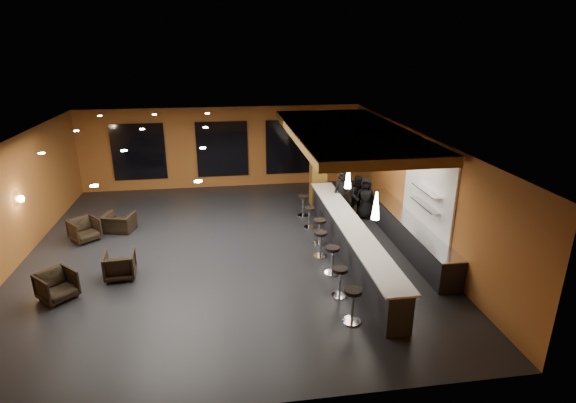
{
  "coord_description": "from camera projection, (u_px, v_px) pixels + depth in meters",
  "views": [
    {
      "loc": [
        0.02,
        -12.82,
        6.15
      ],
      "look_at": [
        2.0,
        0.5,
        1.3
      ],
      "focal_mm": 28.0,
      "sensor_mm": 36.0,
      "label": 1
    }
  ],
  "objects": [
    {
      "name": "wall_left",
      "position": [
        7.0,
        207.0,
        12.58
      ],
      "size": [
        0.1,
        13.0,
        3.5
      ],
      "primitive_type": "cube",
      "color": "#9D5823",
      "rests_on": "floor"
    },
    {
      "name": "window_center",
      "position": [
        222.0,
        149.0,
        19.43
      ],
      "size": [
        2.2,
        0.06,
        2.4
      ],
      "primitive_type": "cube",
      "color": "black",
      "rests_on": "wall_back"
    },
    {
      "name": "wall_sconce",
      "position": [
        20.0,
        199.0,
        13.05
      ],
      "size": [
        0.22,
        0.22,
        0.22
      ],
      "primitive_type": "sphere",
      "color": "#FFE5B2",
      "rests_on": "wall_left"
    },
    {
      "name": "bar_stool_5",
      "position": [
        309.0,
        215.0,
        15.48
      ],
      "size": [
        0.38,
        0.38,
        0.74
      ],
      "rotation": [
        0.0,
        0.0,
        -0.17
      ],
      "color": "silver",
      "rests_on": "floor"
    },
    {
      "name": "pendant_2",
      "position": [
        329.0,
        156.0,
        15.58
      ],
      "size": [
        0.2,
        0.2,
        0.7
      ],
      "primitive_type": "cone",
      "color": "white",
      "rests_on": "wood_soffit"
    },
    {
      "name": "staff_b",
      "position": [
        359.0,
        196.0,
        16.37
      ],
      "size": [
        0.76,
        0.59,
        1.56
      ],
      "primitive_type": "imported",
      "rotation": [
        0.0,
        0.0,
        0.0
      ],
      "color": "black",
      "rests_on": "floor"
    },
    {
      "name": "column",
      "position": [
        319.0,
        161.0,
        17.27
      ],
      "size": [
        0.6,
        0.6,
        3.5
      ],
      "primitive_type": "cube",
      "color": "brown",
      "rests_on": "floor"
    },
    {
      "name": "window_right",
      "position": [
        291.0,
        147.0,
        19.84
      ],
      "size": [
        2.2,
        0.06,
        2.4
      ],
      "primitive_type": "cube",
      "color": "black",
      "rests_on": "wall_back"
    },
    {
      "name": "wall_shelf_lower",
      "position": [
        425.0,
        205.0,
        13.15
      ],
      "size": [
        0.3,
        1.5,
        0.03
      ],
      "primitive_type": "cube",
      "color": "silver",
      "rests_on": "wall_right"
    },
    {
      "name": "bar_stool_0",
      "position": [
        353.0,
        301.0,
        10.21
      ],
      "size": [
        0.44,
        0.44,
        0.86
      ],
      "rotation": [
        0.0,
        0.0,
        -0.12
      ],
      "color": "silver",
      "rests_on": "floor"
    },
    {
      "name": "armchair_a",
      "position": [
        57.0,
        286.0,
        11.21
      ],
      "size": [
        1.14,
        1.14,
        0.75
      ],
      "primitive_type": "imported",
      "rotation": [
        0.0,
        0.0,
        0.79
      ],
      "color": "black",
      "rests_on": "floor"
    },
    {
      "name": "bar_stool_2",
      "position": [
        332.0,
        257.0,
        12.38
      ],
      "size": [
        0.41,
        0.41,
        0.81
      ],
      "rotation": [
        0.0,
        0.0,
        -0.11
      ],
      "color": "silver",
      "rests_on": "floor"
    },
    {
      "name": "tile_backsplash",
      "position": [
        428.0,
        190.0,
        13.22
      ],
      "size": [
        0.06,
        3.2,
        2.4
      ],
      "primitive_type": "cube",
      "color": "white",
      "rests_on": "wall_right"
    },
    {
      "name": "staff_c",
      "position": [
        366.0,
        198.0,
        16.22
      ],
      "size": [
        0.88,
        0.75,
        1.53
      ],
      "primitive_type": "imported",
      "rotation": [
        0.0,
        0.0,
        -0.42
      ],
      "color": "black",
      "rests_on": "floor"
    },
    {
      "name": "wall_right",
      "position": [
        416.0,
        187.0,
        14.25
      ],
      "size": [
        0.1,
        13.0,
        3.5
      ],
      "primitive_type": "cube",
      "color": "#9D5823",
      "rests_on": "floor"
    },
    {
      "name": "bar_counter",
      "position": [
        350.0,
        241.0,
        13.41
      ],
      "size": [
        0.6,
        8.0,
        1.0
      ],
      "primitive_type": "cube",
      "color": "black",
      "rests_on": "floor"
    },
    {
      "name": "floor",
      "position": [
        227.0,
        251.0,
        14.03
      ],
      "size": [
        12.0,
        13.0,
        0.1
      ],
      "primitive_type": "cube",
      "color": "black",
      "rests_on": "ground"
    },
    {
      "name": "bar_stool_1",
      "position": [
        340.0,
        278.0,
        11.27
      ],
      "size": [
        0.4,
        0.4,
        0.8
      ],
      "rotation": [
        0.0,
        0.0,
        -0.11
      ],
      "color": "silver",
      "rests_on": "floor"
    },
    {
      "name": "wall_back",
      "position": [
        222.0,
        147.0,
        19.51
      ],
      "size": [
        12.0,
        0.1,
        3.5
      ],
      "primitive_type": "cube",
      "color": "#9D5823",
      "rests_on": "floor"
    },
    {
      "name": "window_left",
      "position": [
        139.0,
        152.0,
        18.94
      ],
      "size": [
        2.2,
        0.06,
        2.4
      ],
      "primitive_type": "cube",
      "color": "black",
      "rests_on": "wall_back"
    },
    {
      "name": "prep_top",
      "position": [
        408.0,
        219.0,
        14.03
      ],
      "size": [
        0.72,
        6.0,
        0.03
      ],
      "primitive_type": "cube",
      "color": "silver",
      "rests_on": "prep_counter"
    },
    {
      "name": "wall_front",
      "position": [
        230.0,
        326.0,
        7.32
      ],
      "size": [
        12.0,
        0.1,
        3.5
      ],
      "primitive_type": "cube",
      "color": "#9D5823",
      "rests_on": "floor"
    },
    {
      "name": "prep_counter",
      "position": [
        407.0,
        232.0,
        14.18
      ],
      "size": [
        0.7,
        6.0,
        0.86
      ],
      "primitive_type": "cube",
      "color": "black",
      "rests_on": "floor"
    },
    {
      "name": "armchair_b",
      "position": [
        120.0,
        265.0,
        12.24
      ],
      "size": [
        0.85,
        0.87,
        0.74
      ],
      "primitive_type": "imported",
      "rotation": [
        0.0,
        0.0,
        3.23
      ],
      "color": "black",
      "rests_on": "floor"
    },
    {
      "name": "staff_a",
      "position": [
        342.0,
        196.0,
        15.95
      ],
      "size": [
        0.76,
        0.61,
        1.84
      ],
      "primitive_type": "imported",
      "rotation": [
        0.0,
        0.0,
        -0.28
      ],
      "color": "black",
      "rests_on": "floor"
    },
    {
      "name": "pendant_0",
      "position": [
        376.0,
        206.0,
        10.93
      ],
      "size": [
        0.2,
        0.2,
        0.7
      ],
      "primitive_type": "cone",
      "color": "white",
      "rests_on": "wood_soffit"
    },
    {
      "name": "bar_stool_3",
      "position": [
        320.0,
        241.0,
        13.37
      ],
      "size": [
        0.41,
        0.41,
        0.8
      ],
      "rotation": [
        0.0,
        0.0,
        0.38
      ],
      "color": "silver",
      "rests_on": "floor"
    },
    {
      "name": "bar_stool_6",
      "position": [
        303.0,
        203.0,
        16.51
      ],
      "size": [
        0.4,
        0.4,
        0.8
      ],
      "rotation": [
        0.0,
        0.0,
        -0.27
      ],
      "color": "silver",
      "rests_on": "floor"
    },
    {
      "name": "pendant_1",
      "position": [
        348.0,
        177.0,
        13.25
      ],
      "size": [
        0.2,
        0.2,
        0.7
      ],
      "primitive_type": "cone",
      "color": "white",
      "rests_on": "wood_soffit"
    },
    {
      "name": "wood_soffit",
      "position": [
        347.0,
        133.0,
        14.35
      ],
      "size": [
        3.6,
        8.0,
        0.28
      ],
      "primitive_type": "cube",
      "color": "olive",
      "rests_on": "ceiling"
    },
    {
      "name": "wall_shelf_upper",
      "position": [
        427.0,
        190.0,
        13.0
      ],
      "size": [
        0.3,
        1.5,
        0.03
      ],
      "primitive_type": "cube",
      "color": "silver",
      "rests_on": "wall_right"
    },
    {
      "name": "armchair_c",
      "position": [
        84.0,
        230.0,
        14.5
      ],
      "size": [
        1.14,
        1.15,
        0.75
      ],
      "primitive_type": "imported",
      "rotation": [
        0.0,
        0.0,
        0.7
      ],
      "color": "black",
      "rests_on": "floor"
    },
    {
      "name": "bar_stool_4",
      "position": [
        320.0,
        228.0,
        14.23
      ],
      "size": [
        0.42,
        0.42,
        0.82
      ],
      "rotation": [
        0.0,
        0.0,
        0.38
      ],
      "color": "silver",
      "rests_on": "floor"
    },
    {
      "name": "bar_top",
      "position": [
        351.0,
        225.0,
        13.24
      ],
      "size": [
        0.78,
        8.1,
        0.05
      ],
      "primitive_type": "cube",
      "color": "silver",
      "rests_on": "bar_counter"
    },
    {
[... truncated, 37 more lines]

